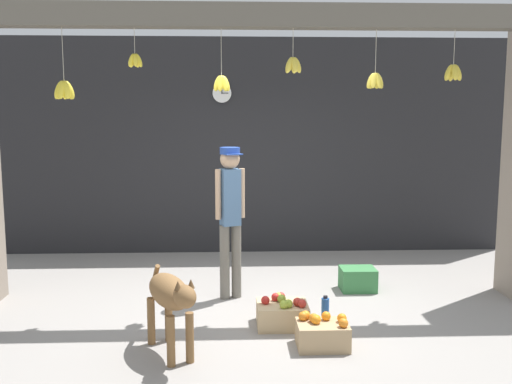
{
  "coord_description": "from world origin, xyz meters",
  "views": [
    {
      "loc": [
        -0.26,
        -5.88,
        2.06
      ],
      "look_at": [
        0.0,
        0.38,
        1.21
      ],
      "focal_mm": 40.0,
      "sensor_mm": 36.0,
      "label": 1
    }
  ],
  "objects": [
    {
      "name": "produce_box_green",
      "position": [
        1.21,
        0.59,
        0.13
      ],
      "size": [
        0.41,
        0.33,
        0.27
      ],
      "primitive_type": "cube",
      "color": "#387A42",
      "rests_on": "ground_plane"
    },
    {
      "name": "storefront_awning",
      "position": [
        -0.02,
        0.12,
        3.01
      ],
      "size": [
        5.81,
        0.25,
        0.98
      ],
      "color": "#5B564C"
    },
    {
      "name": "wall_clock",
      "position": [
        -0.41,
        2.54,
        2.37
      ],
      "size": [
        0.29,
        0.03,
        0.29
      ],
      "color": "black"
    },
    {
      "name": "ground_plane",
      "position": [
        0.0,
        0.0,
        0.0
      ],
      "size": [
        60.0,
        60.0,
        0.0
      ],
      "primitive_type": "plane",
      "color": "gray"
    },
    {
      "name": "dog",
      "position": [
        -0.79,
        -1.16,
        0.52
      ],
      "size": [
        0.57,
        0.94,
        0.75
      ],
      "rotation": [
        0.0,
        0.0,
        -1.12
      ],
      "color": "brown",
      "rests_on": "ground_plane"
    },
    {
      "name": "fruit_crate_oranges",
      "position": [
        0.53,
        -1.05,
        0.13
      ],
      "size": [
        0.45,
        0.35,
        0.3
      ],
      "color": "tan",
      "rests_on": "ground_plane"
    },
    {
      "name": "fruit_crate_apples",
      "position": [
        0.22,
        -0.52,
        0.13
      ],
      "size": [
        0.5,
        0.43,
        0.31
      ],
      "color": "tan",
      "rests_on": "ground_plane"
    },
    {
      "name": "water_bottle",
      "position": [
        0.66,
        -0.4,
        0.12
      ],
      "size": [
        0.08,
        0.08,
        0.26
      ],
      "color": "#2D60AD",
      "rests_on": "ground_plane"
    },
    {
      "name": "shop_back_wall",
      "position": [
        0.0,
        2.61,
        1.59
      ],
      "size": [
        7.71,
        0.12,
        3.18
      ],
      "primitive_type": "cube",
      "color": "#232326",
      "rests_on": "ground_plane"
    },
    {
      "name": "shopkeeper",
      "position": [
        -0.29,
        0.37,
        1.01
      ],
      "size": [
        0.33,
        0.3,
        1.71
      ],
      "rotation": [
        0.0,
        0.0,
        3.49
      ],
      "color": "#6B665B",
      "rests_on": "ground_plane"
    }
  ]
}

